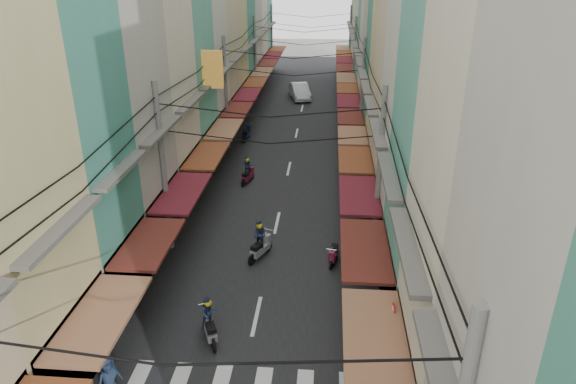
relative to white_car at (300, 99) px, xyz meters
The scene contains 14 objects.
ground 33.82m from the white_car, 89.22° to the right, with size 160.00×160.00×0.00m, color slate.
road 13.83m from the white_car, 88.08° to the right, with size 10.00×80.00×0.02m, color black.
sidewalk_left 15.08m from the white_car, 113.60° to the right, with size 3.00×80.00×0.06m, color gray.
sidewalk_right 15.47m from the white_car, 63.26° to the right, with size 3.00×80.00×0.06m, color gray.
building_row_left 21.19m from the white_car, 113.37° to the right, with size 7.80×67.67×23.70m.
building_row_right 21.46m from the white_car, 64.25° to the right, with size 7.80×68.98×22.59m.
utility_poles 19.93m from the white_car, 88.59° to the right, with size 10.20×66.13×8.20m.
white_car is the anchor object (origin of this frame).
bicycle 33.30m from the white_car, 76.16° to the right, with size 0.53×1.41×0.97m, color black.
moving_scooters 28.25m from the white_car, 91.79° to the right, with size 7.15×25.30×1.93m.
parked_scooters 37.62m from the white_car, 83.98° to the right, with size 13.01×14.42×1.01m.
pedestrians 29.46m from the white_car, 97.58° to the right, with size 13.91×25.15×2.24m.
market_umbrella 35.65m from the white_car, 79.69° to the right, with size 2.20×2.20×2.32m.
traffic_sign 39.43m from the white_car, 82.34° to the right, with size 0.10×0.70×3.20m.
Camera 1 is at (2.59, -18.36, 12.75)m, focal length 32.00 mm.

